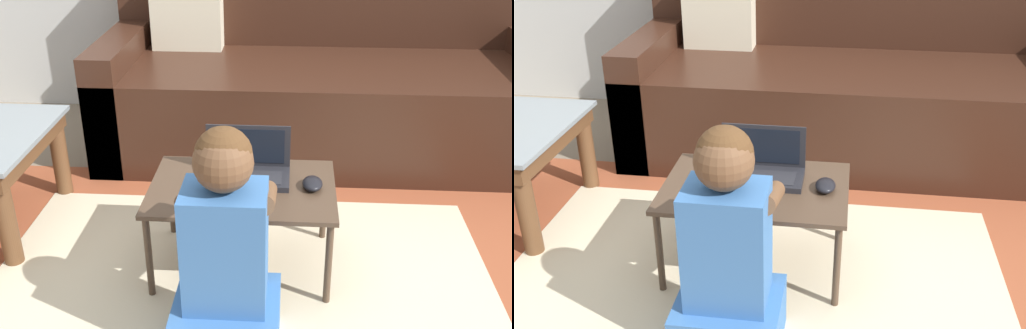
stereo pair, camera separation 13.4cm
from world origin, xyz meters
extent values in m
plane|color=#7F705B|center=(0.00, 0.00, 0.00)|extent=(16.00, 16.00, 0.00)
cube|color=#9E4C2D|center=(-0.09, -0.25, 0.00)|extent=(2.45, 1.91, 0.01)
cube|color=beige|center=(-0.09, -0.25, 0.01)|extent=(1.77, 1.37, 0.00)
cube|color=#381E14|center=(0.24, 1.04, 0.23)|extent=(2.19, 0.93, 0.46)
cube|color=#381E14|center=(0.24, 1.41, 0.68)|extent=(2.19, 0.20, 0.45)
cube|color=#381E14|center=(-0.78, 1.04, 0.29)|extent=(0.16, 0.93, 0.58)
cube|color=beige|center=(-0.48, 1.24, 0.64)|extent=(0.36, 0.14, 0.36)
cylinder|color=brown|center=(-0.93, -0.08, 0.19)|extent=(0.07, 0.07, 0.38)
cylinder|color=brown|center=(-0.93, 0.46, 0.19)|extent=(0.07, 0.07, 0.38)
cube|color=#4C3828|center=(-0.09, -0.03, 0.32)|extent=(0.64, 0.44, 0.02)
cylinder|color=#4C3828|center=(-0.38, -0.23, 0.16)|extent=(0.02, 0.02, 0.32)
cylinder|color=#4C3828|center=(0.21, -0.23, 0.16)|extent=(0.02, 0.02, 0.32)
cylinder|color=#4C3828|center=(-0.38, 0.16, 0.16)|extent=(0.02, 0.02, 0.32)
cylinder|color=#4C3828|center=(0.21, 0.16, 0.16)|extent=(0.02, 0.02, 0.32)
cube|color=#232328|center=(-0.08, 0.01, 0.34)|extent=(0.30, 0.16, 0.02)
cube|color=#28282D|center=(-0.08, -0.01, 0.35)|extent=(0.24, 0.10, 0.00)
cube|color=#232328|center=(-0.08, 0.09, 0.43)|extent=(0.30, 0.01, 0.16)
cube|color=black|center=(-0.08, 0.08, 0.43)|extent=(0.26, 0.00, 0.13)
ellipsoid|color=black|center=(0.15, -0.03, 0.35)|extent=(0.07, 0.10, 0.03)
cube|color=#3D70B2|center=(-0.10, -0.46, 0.09)|extent=(0.31, 0.27, 0.19)
cube|color=#3D70B2|center=(-0.10, -0.46, 0.37)|extent=(0.23, 0.18, 0.36)
sphere|color=brown|center=(-0.10, -0.46, 0.63)|extent=(0.16, 0.16, 0.16)
sphere|color=brown|center=(-0.10, -0.45, 0.65)|extent=(0.15, 0.15, 0.15)
cylinder|color=brown|center=(-0.20, -0.35, 0.47)|extent=(0.06, 0.24, 0.13)
cylinder|color=brown|center=(0.01, -0.35, 0.47)|extent=(0.06, 0.24, 0.13)
camera|label=1|loc=(0.08, -1.83, 1.32)|focal=42.00mm
camera|label=2|loc=(0.21, -1.82, 1.32)|focal=42.00mm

